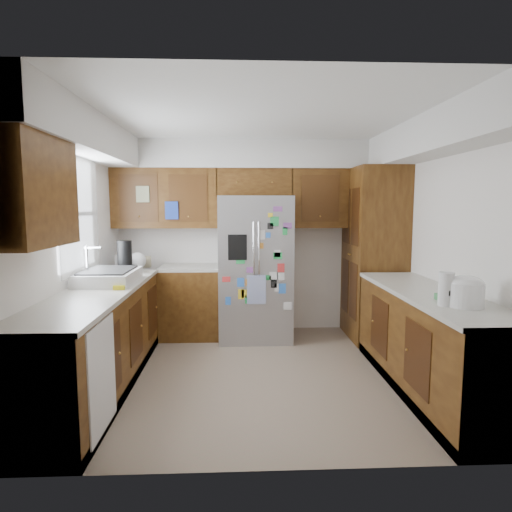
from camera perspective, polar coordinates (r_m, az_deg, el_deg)
The scene contains 12 objects.
floor at distance 4.47m, azimuth 0.53°, elevation -15.38°, with size 3.60×3.60×0.00m, color gray.
room_shell at distance 4.51m, azimuth -1.05°, elevation 8.51°, with size 3.64×3.24×2.52m.
left_counter_run at distance 4.49m, azimuth -17.35°, elevation -9.78°, with size 1.36×3.20×0.92m.
right_counter_run at distance 4.24m, azimuth 22.03°, elevation -11.08°, with size 0.63×2.25×0.92m.
pantry at distance 5.59m, azimuth 15.42°, elevation 0.24°, with size 0.60×0.90×2.15m, color #3E210C.
fridge at distance 5.40m, azimuth -0.14°, elevation -1.61°, with size 0.90×0.79×1.80m.
bridge_cabinet at distance 5.58m, azimuth -0.24°, elevation 9.72°, with size 0.96×0.34×0.35m, color #3E210C.
fridge_top_items at distance 5.56m, azimuth -0.92°, elevation 12.70°, with size 0.65×0.28×0.25m.
sink_assembly at distance 4.47m, azimuth -19.08°, elevation -2.58°, with size 0.52×0.73×0.37m.
left_counter_clutter at distance 5.19m, azimuth -16.58°, elevation -0.56°, with size 0.38×0.86×0.38m.
rice_cooker at distance 3.61m, azimuth 26.12°, elevation -4.13°, with size 0.28×0.27×0.24m.
paper_towel at distance 3.57m, azimuth 24.01°, elevation -4.05°, with size 0.11×0.11×0.26m, color white.
Camera 1 is at (-0.22, -4.14, 1.67)m, focal length 30.00 mm.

